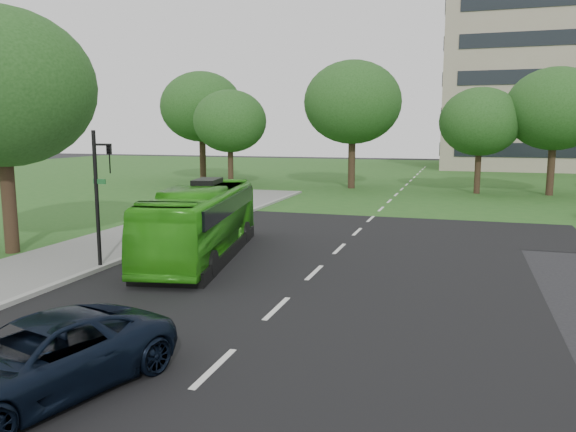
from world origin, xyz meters
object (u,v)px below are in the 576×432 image
object	(u,v)px
tree_park_b	(353,103)
bus	(202,222)
suv	(38,359)
traffic_light	(100,189)
tree_park_d	(555,109)
tree_park_f	(202,107)
tree_park_a	(230,121)
tree_park_c	(480,122)
tree_side_near	(0,88)

from	to	relation	value
tree_park_b	bus	distance (m)	26.99
suv	traffic_light	distance (m)	9.71
tree_park_b	tree_park_d	bearing A→B (deg)	-2.60
tree_park_b	tree_park_d	distance (m)	14.84
traffic_light	tree_park_f	bearing A→B (deg)	94.94
tree_park_a	bus	bearing A→B (deg)	-69.35
tree_park_c	tree_side_near	distance (m)	32.35
bus	tree_park_c	bearing A→B (deg)	57.12
tree_side_near	suv	size ratio (longest dim) A/B	1.84
tree_park_a	tree_park_d	distance (m)	24.71
tree_park_b	suv	xyz separation A→B (m)	(1.55, -37.54, -6.22)
tree_park_b	tree_park_c	bearing A→B (deg)	-5.82
tree_park_f	traffic_light	size ratio (longest dim) A/B	2.11
tree_side_near	suv	world-z (taller)	tree_side_near
tree_park_d	tree_side_near	bearing A→B (deg)	-129.89
tree_park_c	traffic_light	size ratio (longest dim) A/B	1.66
tree_park_d	tree_park_f	size ratio (longest dim) A/B	0.92
tree_park_f	bus	distance (m)	32.40
suv	tree_park_a	bearing A→B (deg)	124.34
tree_park_f	traffic_light	world-z (taller)	tree_park_f
tree_park_c	bus	bearing A→B (deg)	-112.25
tree_park_b	suv	distance (m)	38.09
tree_park_c	suv	distance (m)	37.74
tree_park_b	tree_park_f	bearing A→B (deg)	170.70
traffic_light	tree_park_c	bearing A→B (deg)	50.64
tree_side_near	traffic_light	distance (m)	6.27
tree_park_a	tree_side_near	distance (m)	26.14
tree_park_f	tree_side_near	xyz separation A→B (m)	(6.46, -30.37, -0.51)
tree_side_near	traffic_light	bearing A→B (deg)	-13.68
tree_side_near	bus	size ratio (longest dim) A/B	0.97
tree_park_d	tree_side_near	xyz separation A→B (m)	(-22.84, -27.32, 0.09)
tree_park_a	tree_park_f	size ratio (longest dim) A/B	0.80
suv	tree_side_near	bearing A→B (deg)	151.69
tree_park_a	tree_park_f	world-z (taller)	tree_park_f
tree_park_b	traffic_light	bearing A→B (deg)	-95.86
tree_park_b	tree_park_d	world-z (taller)	tree_park_b
bus	traffic_light	xyz separation A→B (m)	(-2.36, -2.83, 1.45)
bus	suv	size ratio (longest dim) A/B	1.91
bus	suv	xyz separation A→B (m)	(2.19, -11.15, -0.64)
tree_park_d	suv	distance (m)	39.57
tree_park_a	suv	xyz separation A→B (m)	(11.41, -35.61, -4.75)
tree_park_f	suv	bearing A→B (deg)	-68.10
tree_park_c	traffic_light	xyz separation A→B (m)	(-12.75, -28.23, -2.55)
tree_park_f	tree_park_b	bearing A→B (deg)	-9.30
tree_park_d	tree_park_b	bearing A→B (deg)	177.40
tree_park_f	bus	xyz separation A→B (m)	(13.85, -28.77, -5.49)
tree_park_c	tree_side_near	world-z (taller)	tree_side_near
tree_park_c	tree_park_f	world-z (taller)	tree_park_f
tree_park_b	tree_park_d	xyz separation A→B (m)	(14.81, -0.67, -0.69)
tree_park_a	traffic_light	distance (m)	28.26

